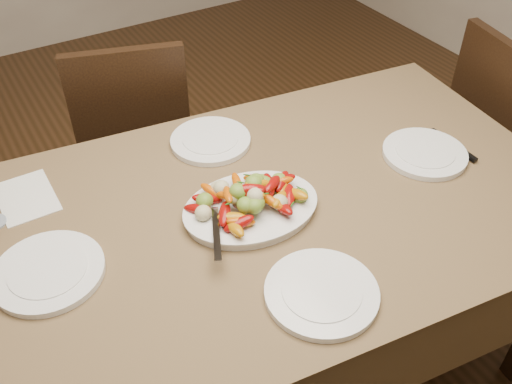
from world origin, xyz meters
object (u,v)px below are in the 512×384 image
at_px(chair_far, 136,135).
at_px(plate_left, 49,272).
at_px(dining_table, 256,296).
at_px(plate_far, 211,141).
at_px(serving_platter, 251,210).
at_px(plate_right, 425,154).
at_px(plate_near, 321,293).

height_order(chair_far, plate_left, chair_far).
bearing_deg(dining_table, plate_far, 83.90).
bearing_deg(dining_table, serving_platter, -161.63).
bearing_deg(plate_right, dining_table, 174.01).
distance_m(serving_platter, plate_far, 0.35).
bearing_deg(plate_near, plate_left, 143.37).
xyz_separation_m(dining_table, chair_far, (-0.03, 0.91, 0.10)).
relative_size(plate_left, plate_far, 1.07).
xyz_separation_m(plate_right, plate_near, (-0.60, -0.28, 0.00)).
xyz_separation_m(plate_left, plate_far, (0.60, 0.29, 0.00)).
bearing_deg(dining_table, plate_right, -5.99).
xyz_separation_m(plate_left, plate_right, (1.14, -0.12, 0.00)).
bearing_deg(dining_table, plate_left, 174.26).
distance_m(dining_table, plate_left, 0.68).
relative_size(dining_table, plate_left, 6.71).
bearing_deg(dining_table, plate_near, -94.13).
bearing_deg(plate_right, plate_far, 143.15).
xyz_separation_m(chair_far, plate_left, (-0.53, -0.86, 0.29)).
bearing_deg(plate_near, dining_table, 85.87).
height_order(chair_far, plate_near, chair_far).
bearing_deg(plate_near, chair_far, 90.38).
distance_m(plate_left, plate_near, 0.67).
distance_m(dining_table, plate_right, 0.70).
xyz_separation_m(chair_far, plate_near, (0.01, -1.25, 0.29)).
relative_size(dining_table, plate_right, 7.09).
bearing_deg(chair_far, plate_right, 139.44).
bearing_deg(plate_right, chair_far, 122.03).
bearing_deg(dining_table, chair_far, 92.07).
relative_size(serving_platter, plate_near, 1.35).
height_order(dining_table, plate_right, plate_right).
bearing_deg(plate_left, plate_right, -5.86).
bearing_deg(plate_far, plate_near, -95.12).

